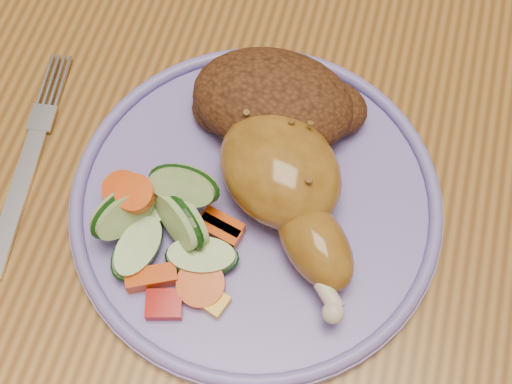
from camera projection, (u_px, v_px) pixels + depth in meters
The scene contains 8 objects.
ground at pixel (288, 361), 1.24m from camera, with size 4.00×4.00×0.00m, color brown.
dining_table at pixel (319, 195), 0.64m from camera, with size 0.90×1.40×0.75m.
plate at pixel (256, 204), 0.53m from camera, with size 0.28×0.28×0.01m, color #7568BF.
plate_rim at pixel (256, 198), 0.53m from camera, with size 0.28×0.28×0.01m, color #7568BF.
chicken_leg at pixel (288, 187), 0.51m from camera, with size 0.14×0.16×0.05m.
rice_pilaf at pixel (276, 102), 0.54m from camera, with size 0.13×0.09×0.05m.
vegetable_pile at pixel (164, 227), 0.50m from camera, with size 0.12×0.11×0.06m.
fork at pixel (27, 167), 0.55m from camera, with size 0.04×0.17×0.00m.
Camera 1 is at (0.02, -0.28, 1.24)m, focal length 50.00 mm.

